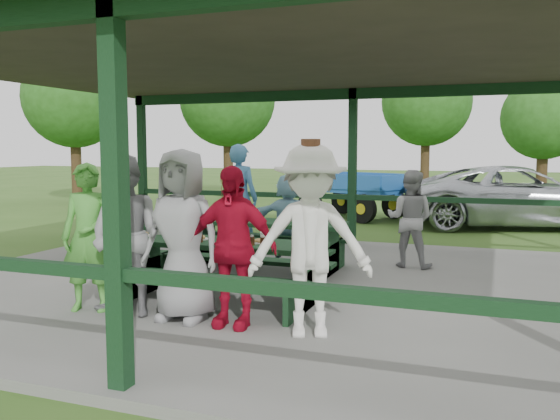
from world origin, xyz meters
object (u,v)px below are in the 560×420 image
at_px(contestant_grey_left, 126,236).
at_px(pickup_truck, 519,197).
at_px(farm_trailer, 353,194).
at_px(picnic_table_far, 265,239).
at_px(contestant_grey_mid, 182,235).
at_px(spectator_lblue, 288,218).
at_px(spectator_grey, 410,219).
at_px(contestant_white_fedora, 310,241).
at_px(spectator_blue, 239,198).
at_px(contestant_green, 89,237).
at_px(contestant_red, 232,247).
at_px(picnic_table_near, 220,263).

relative_size(contestant_grey_left, pickup_truck, 0.33).
bearing_deg(farm_trailer, picnic_table_far, -63.14).
xyz_separation_m(contestant_grey_left, contestant_grey_mid, (0.67, 0.07, 0.03)).
xyz_separation_m(spectator_lblue, spectator_grey, (1.93, 0.24, 0.04)).
distance_m(contestant_white_fedora, spectator_blue, 4.90).
distance_m(contestant_green, contestant_red, 1.78).
height_order(contestant_red, farm_trailer, contestant_red).
relative_size(spectator_grey, farm_trailer, 0.40).
distance_m(picnic_table_far, contestant_grey_mid, 2.86).
relative_size(contestant_red, farm_trailer, 0.44).
relative_size(picnic_table_near, picnic_table_far, 1.02).
bearing_deg(contestant_red, contestant_grey_left, -179.80).
bearing_deg(picnic_table_far, pickup_truck, 62.75).
xyz_separation_m(picnic_table_near, pickup_truck, (3.57, 9.37, 0.19)).
relative_size(contestant_green, contestant_grey_left, 0.95).
relative_size(picnic_table_far, farm_trailer, 0.65).
relative_size(picnic_table_near, contestant_grey_mid, 1.37).
bearing_deg(farm_trailer, contestant_red, -60.00).
bearing_deg(pickup_truck, picnic_table_near, 144.56).
distance_m(contestant_green, pickup_truck, 11.31).
distance_m(contestant_grey_left, spectator_grey, 4.62).
relative_size(contestant_grey_left, spectator_lblue, 1.23).
relative_size(contestant_red, spectator_lblue, 1.16).
height_order(contestant_green, farm_trailer, contestant_green).
xyz_separation_m(pickup_truck, farm_trailer, (-4.30, 0.45, -0.09)).
bearing_deg(contestant_white_fedora, spectator_grey, 64.52).
bearing_deg(spectator_grey, contestant_grey_left, 61.94).
distance_m(picnic_table_near, spectator_blue, 3.53).
bearing_deg(contestant_grey_mid, spectator_grey, 64.85).
distance_m(picnic_table_far, pickup_truck, 8.29).
bearing_deg(contestant_red, contestant_grey_mid, 176.07).
bearing_deg(pickup_truck, spectator_lblue, 136.51).
bearing_deg(pickup_truck, spectator_grey, 150.24).
height_order(picnic_table_near, picnic_table_far, same).
height_order(spectator_grey, farm_trailer, spectator_grey).
relative_size(picnic_table_near, contestant_white_fedora, 1.30).
distance_m(contestant_green, spectator_grey, 4.91).
distance_m(contestant_green, spectator_lblue, 3.77).
relative_size(contestant_green, spectator_lblue, 1.17).
relative_size(contestant_white_fedora, spectator_grey, 1.28).
relative_size(contestant_green, spectator_grey, 1.12).
bearing_deg(contestant_white_fedora, spectator_blue, 103.41).
xyz_separation_m(picnic_table_near, contestant_grey_left, (-0.72, -0.88, 0.42)).
bearing_deg(picnic_table_far, contestant_green, -109.35).
xyz_separation_m(picnic_table_near, spectator_grey, (1.83, 2.97, 0.29)).
distance_m(contestant_green, contestant_grey_mid, 1.19).
distance_m(contestant_green, farm_trailer, 10.70).
distance_m(contestant_grey_left, contestant_red, 1.26).
height_order(contestant_grey_mid, farm_trailer, contestant_grey_mid).
xyz_separation_m(spectator_grey, farm_trailer, (-2.56, 6.85, -0.19)).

